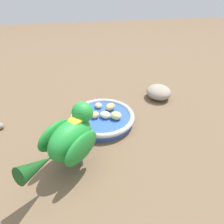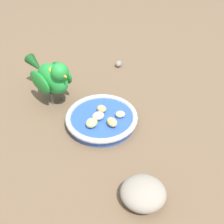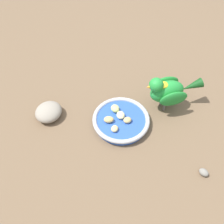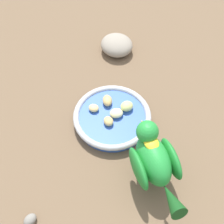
# 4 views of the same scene
# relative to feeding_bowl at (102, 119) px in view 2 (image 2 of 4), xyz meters

# --- Properties ---
(ground_plane) EXTENTS (4.00, 4.00, 0.00)m
(ground_plane) POSITION_rel_feeding_bowl_xyz_m (0.01, 0.01, -0.02)
(ground_plane) COLOR brown
(feeding_bowl) EXTENTS (0.21, 0.21, 0.03)m
(feeding_bowl) POSITION_rel_feeding_bowl_xyz_m (0.00, 0.00, 0.00)
(feeding_bowl) COLOR #2D56B7
(feeding_bowl) RESTS_ON ground_plane
(apple_piece_0) EXTENTS (0.04, 0.04, 0.02)m
(apple_piece_0) POSITION_rel_feeding_bowl_xyz_m (0.02, 0.00, 0.02)
(apple_piece_0) COLOR tan
(apple_piece_0) RESTS_ON feeding_bowl
(apple_piece_1) EXTENTS (0.04, 0.04, 0.02)m
(apple_piece_1) POSITION_rel_feeding_bowl_xyz_m (-0.03, -0.03, 0.02)
(apple_piece_1) COLOR tan
(apple_piece_1) RESTS_ON feeding_bowl
(apple_piece_2) EXTENTS (0.04, 0.05, 0.02)m
(apple_piece_2) POSITION_rel_feeding_bowl_xyz_m (-0.01, 0.01, 0.02)
(apple_piece_2) COLOR beige
(apple_piece_2) RESTS_ON feeding_bowl
(apple_piece_3) EXTENTS (0.03, 0.03, 0.02)m
(apple_piece_3) POSITION_rel_feeding_bowl_xyz_m (0.00, -0.05, 0.02)
(apple_piece_3) COLOR #E5C67F
(apple_piece_3) RESTS_ON feeding_bowl
(apple_piece_4) EXTENTS (0.05, 0.04, 0.02)m
(apple_piece_4) POSITION_rel_feeding_bowl_xyz_m (-0.04, 0.02, 0.02)
(apple_piece_4) COLOR #C6D17A
(apple_piece_4) RESTS_ON feeding_bowl
(parrot) EXTENTS (0.18, 0.18, 0.15)m
(parrot) POSITION_rel_feeding_bowl_xyz_m (0.10, 0.16, 0.07)
(parrot) COLOR #59544C
(parrot) RESTS_ON ground_plane
(rock_large) EXTENTS (0.10, 0.11, 0.05)m
(rock_large) POSITION_rel_feeding_bowl_xyz_m (-0.24, -0.11, 0.01)
(rock_large) COLOR gray
(rock_large) RESTS_ON ground_plane
(pebble_0) EXTENTS (0.04, 0.03, 0.02)m
(pebble_0) POSITION_rel_feeding_bowl_xyz_m (0.32, -0.04, -0.01)
(pebble_0) COLOR gray
(pebble_0) RESTS_ON ground_plane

